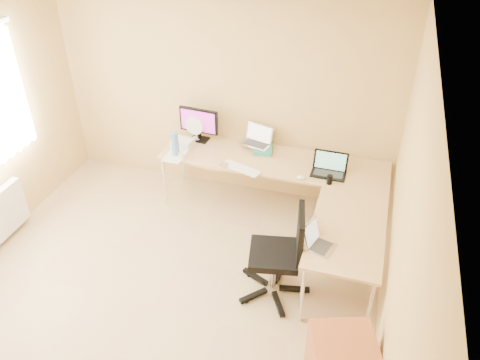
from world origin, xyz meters
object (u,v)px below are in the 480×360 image
(desk_return, at_px, (343,257))
(office_chair, at_px, (274,254))
(desk_main, at_px, (272,186))
(mug, at_px, (183,156))
(keyboard, at_px, (242,168))
(laptop_return, at_px, (321,239))
(desk_fan, at_px, (196,129))
(laptop_center, at_px, (256,136))
(laptop_black, at_px, (329,165))
(water_bottle, at_px, (175,144))
(monitor, at_px, (199,124))

(desk_return, relative_size, office_chair, 1.28)
(desk_main, xyz_separation_m, mug, (-1.01, -0.30, 0.41))
(keyboard, distance_m, laptop_return, 1.49)
(mug, height_order, laptop_return, laptop_return)
(desk_fan, xyz_separation_m, laptop_return, (1.79, -1.54, -0.05))
(desk_fan, relative_size, office_chair, 0.29)
(desk_return, distance_m, laptop_center, 1.80)
(laptop_black, xyz_separation_m, laptop_return, (0.10, -1.23, -0.02))
(laptop_center, height_order, office_chair, office_chair)
(laptop_black, bearing_deg, desk_fan, 170.23)
(water_bottle, relative_size, laptop_return, 1.00)
(desk_return, xyz_separation_m, laptop_return, (-0.21, -0.34, 0.46))
(monitor, height_order, mug, monitor)
(mug, relative_size, office_chair, 0.10)
(water_bottle, bearing_deg, monitor, 71.79)
(desk_main, relative_size, office_chair, 2.60)
(laptop_center, bearing_deg, desk_return, -29.46)
(keyboard, bearing_deg, laptop_black, 29.78)
(desk_main, bearing_deg, desk_fan, 169.00)
(monitor, height_order, laptop_return, monitor)
(mug, distance_m, office_chair, 1.69)
(desk_return, bearing_deg, mug, 160.48)
(desk_return, distance_m, office_chair, 0.72)
(monitor, bearing_deg, laptop_center, 4.55)
(desk_return, bearing_deg, water_bottle, 159.71)
(water_bottle, xyz_separation_m, desk_fan, (0.10, 0.42, 0.00))
(keyboard, distance_m, office_chair, 1.20)
(laptop_return, bearing_deg, laptop_center, 50.51)
(monitor, bearing_deg, desk_return, -26.90)
(mug, height_order, office_chair, office_chair)
(keyboard, height_order, laptop_return, laptop_return)
(office_chair, bearing_deg, laptop_return, -16.88)
(monitor, bearing_deg, desk_main, -6.91)
(laptop_black, height_order, laptop_return, laptop_black)
(laptop_black, bearing_deg, keyboard, -168.32)
(laptop_center, distance_m, mug, 0.90)
(desk_fan, bearing_deg, keyboard, -30.08)
(office_chair, bearing_deg, desk_return, 13.70)
(mug, bearing_deg, desk_fan, 92.49)
(water_bottle, bearing_deg, desk_fan, 77.00)
(laptop_return, relative_size, office_chair, 0.29)
(desk_fan, distance_m, office_chair, 2.06)
(desk_main, bearing_deg, laptop_center, 142.66)
(desk_return, distance_m, desk_fan, 2.39)
(mug, bearing_deg, desk_main, 16.46)
(desk_fan, bearing_deg, office_chair, -43.74)
(desk_return, height_order, laptop_return, laptop_return)
(laptop_return, bearing_deg, desk_return, -15.27)
(desk_main, distance_m, laptop_center, 0.62)
(desk_return, bearing_deg, laptop_return, -122.20)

